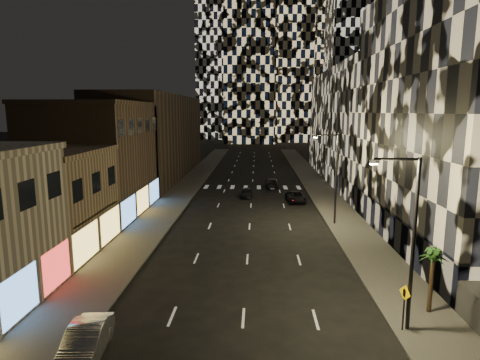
# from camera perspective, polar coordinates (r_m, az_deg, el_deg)

# --- Properties ---
(sidewalk_left) EXTENTS (4.00, 120.00, 0.15)m
(sidewalk_left) POSITION_cam_1_polar(r_m,az_deg,el_deg) (61.66, -7.58, -0.88)
(sidewalk_left) COLOR #47443F
(sidewalk_left) RESTS_ON ground
(sidewalk_right) EXTENTS (4.00, 120.00, 0.15)m
(sidewalk_right) POSITION_cam_1_polar(r_m,az_deg,el_deg) (61.43, 11.12, -1.02)
(sidewalk_right) COLOR #47443F
(sidewalk_right) RESTS_ON ground
(curb_left) EXTENTS (0.20, 120.00, 0.15)m
(curb_left) POSITION_cam_1_polar(r_m,az_deg,el_deg) (61.33, -5.65, -0.90)
(curb_left) COLOR #4C4C47
(curb_left) RESTS_ON ground
(curb_right) EXTENTS (0.20, 120.00, 0.15)m
(curb_right) POSITION_cam_1_polar(r_m,az_deg,el_deg) (61.15, 9.17, -1.01)
(curb_right) COLOR #4C4C47
(curb_right) RESTS_ON ground
(retail_tan) EXTENTS (10.00, 10.00, 8.00)m
(retail_tan) POSITION_cam_1_polar(r_m,az_deg,el_deg) (36.16, -26.96, -3.05)
(retail_tan) COLOR #82694E
(retail_tan) RESTS_ON ground
(retail_brown) EXTENTS (10.00, 15.00, 12.00)m
(retail_brown) POSITION_cam_1_polar(r_m,az_deg,el_deg) (46.96, -19.73, 2.63)
(retail_brown) COLOR #4B392A
(retail_brown) RESTS_ON ground
(retail_filler_left) EXTENTS (10.00, 40.00, 14.00)m
(retail_filler_left) POSITION_cam_1_polar(r_m,az_deg,el_deg) (72.01, -11.85, 6.07)
(retail_filler_left) COLOR #4B392A
(retail_filler_left) RESTS_ON ground
(midrise_base) EXTENTS (0.60, 25.00, 3.00)m
(midrise_base) POSITION_cam_1_polar(r_m,az_deg,el_deg) (37.40, 20.55, -6.16)
(midrise_base) COLOR #383838
(midrise_base) RESTS_ON ground
(midrise_filler_right) EXTENTS (16.00, 40.00, 18.00)m
(midrise_filler_right) POSITION_cam_1_polar(r_m,az_deg,el_deg) (69.45, 18.74, 7.29)
(midrise_filler_right) COLOR #232326
(midrise_filler_right) RESTS_ON ground
(tower_center_low) EXTENTS (18.00, 18.00, 95.00)m
(tower_center_low) POSITION_cam_1_polar(r_m,az_deg,el_deg) (154.00, 1.50, 23.31)
(tower_center_low) COLOR black
(tower_center_low) RESTS_ON ground
(streetlight_near) EXTENTS (2.55, 0.25, 9.00)m
(streetlight_near) POSITION_cam_1_polar(r_m,az_deg,el_deg) (21.94, 22.94, -6.90)
(streetlight_near) COLOR black
(streetlight_near) RESTS_ON sidewalk_right
(streetlight_far) EXTENTS (2.55, 0.25, 9.00)m
(streetlight_far) POSITION_cam_1_polar(r_m,az_deg,el_deg) (40.84, 13.23, 1.04)
(streetlight_far) COLOR black
(streetlight_far) RESTS_ON sidewalk_right
(car_silver_parked) EXTENTS (2.10, 4.78, 1.53)m
(car_silver_parked) POSITION_cam_1_polar(r_m,az_deg,el_deg) (21.27, -21.17, -20.81)
(car_silver_parked) COLOR #9A9B9F
(car_silver_parked) RESTS_ON ground
(car_dark_midlane) EXTENTS (1.77, 3.76, 1.24)m
(car_dark_midlane) POSITION_cam_1_polar(r_m,az_deg,el_deg) (53.65, 0.97, -1.79)
(car_dark_midlane) COLOR black
(car_dark_midlane) RESTS_ON ground
(car_dark_oncoming) EXTENTS (1.96, 4.70, 1.36)m
(car_dark_oncoming) POSITION_cam_1_polar(r_m,az_deg,el_deg) (60.80, 4.57, -0.40)
(car_dark_oncoming) COLOR black
(car_dark_oncoming) RESTS_ON ground
(car_dark_rightlane) EXTENTS (2.50, 4.86, 1.31)m
(car_dark_rightlane) POSITION_cam_1_polar(r_m,az_deg,el_deg) (51.24, 7.93, -2.40)
(car_dark_rightlane) COLOR black
(car_dark_rightlane) RESTS_ON ground
(ped_sign) EXTENTS (0.30, 0.79, 2.46)m
(ped_sign) POSITION_cam_1_polar(r_m,az_deg,el_deg) (23.01, 22.34, -15.53)
(ped_sign) COLOR black
(ped_sign) RESTS_ON sidewalk_right
(palm_tree) EXTENTS (1.90, 1.89, 3.74)m
(palm_tree) POSITION_cam_1_polar(r_m,az_deg,el_deg) (25.04, 25.77, -10.16)
(palm_tree) COLOR #47331E
(palm_tree) RESTS_ON sidewalk_right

